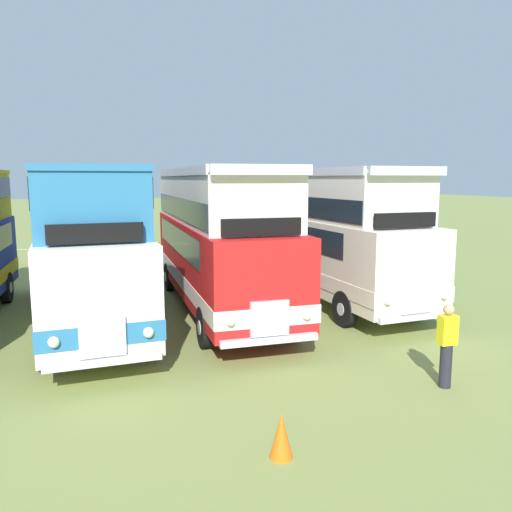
{
  "coord_description": "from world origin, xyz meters",
  "views": [
    {
      "loc": [
        8.04,
        -15.66,
        4.2
      ],
      "look_at": [
        13.21,
        0.11,
        1.68
      ],
      "focal_mm": 35.9,
      "sensor_mm": 36.0,
      "label": 1
    }
  ],
  "objects": [
    {
      "name": "marshal_person",
      "position": [
        14.77,
        -7.45,
        0.89
      ],
      "size": [
        0.36,
        0.24,
        1.73
      ],
      "color": "#23232D",
      "rests_on": "ground"
    },
    {
      "name": "cone_near_end",
      "position": [
        10.65,
        -8.91,
        0.36
      ],
      "size": [
        0.36,
        0.36,
        0.71
      ],
      "primitive_type": "cone",
      "color": "orange",
      "rests_on": "ground"
    },
    {
      "name": "bus_eighth_in_row",
      "position": [
        11.92,
        0.15,
        2.36
      ],
      "size": [
        2.8,
        10.6,
        4.52
      ],
      "color": "red",
      "rests_on": "ground"
    },
    {
      "name": "bus_seventh_in_row",
      "position": [
        7.94,
        0.23,
        2.47
      ],
      "size": [
        3.02,
        11.3,
        4.49
      ],
      "color": "silver",
      "rests_on": "ground"
    },
    {
      "name": "bus_ninth_in_row",
      "position": [
        15.88,
        0.38,
        2.35
      ],
      "size": [
        2.95,
        9.84,
        4.52
      ],
      "color": "silver",
      "rests_on": "ground"
    }
  ]
}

